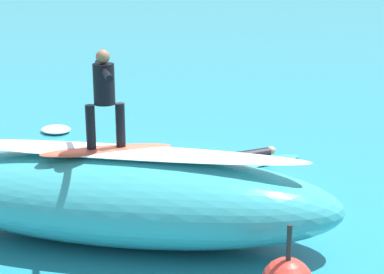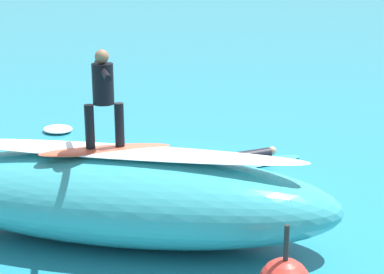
{
  "view_description": "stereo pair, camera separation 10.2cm",
  "coord_description": "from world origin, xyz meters",
  "views": [
    {
      "loc": [
        -5.24,
        10.08,
        4.36
      ],
      "look_at": [
        -1.14,
        -0.2,
        1.14
      ],
      "focal_mm": 58.98,
      "sensor_mm": 36.0,
      "label": 1
    },
    {
      "loc": [
        -5.33,
        10.05,
        4.36
      ],
      "look_at": [
        -1.14,
        -0.2,
        1.14
      ],
      "focal_mm": 58.98,
      "sensor_mm": 36.0,
      "label": 2
    }
  ],
  "objects": [
    {
      "name": "ground_plane",
      "position": [
        0.0,
        0.0,
        0.0
      ],
      "size": [
        120.0,
        120.0,
        0.0
      ],
      "primitive_type": "plane",
      "color": "teal"
    },
    {
      "name": "foam_patch_far",
      "position": [
        -2.49,
        -1.03,
        0.05
      ],
      "size": [
        1.34,
        1.34,
        0.09
      ],
      "primitive_type": "ellipsoid",
      "rotation": [
        0.0,
        0.0,
        0.66
      ],
      "color": "white",
      "rests_on": "ground_plane"
    },
    {
      "name": "surfboard_riding",
      "position": [
        -0.59,
        1.98,
        1.46
      ],
      "size": [
        1.91,
        1.58,
        0.1
      ],
      "primitive_type": "ellipsoid",
      "rotation": [
        0.0,
        0.0,
        0.63
      ],
      "color": "#E0563D",
      "rests_on": "wave_crest"
    },
    {
      "name": "foam_patch_mid",
      "position": [
        3.7,
        -2.97,
        0.07
      ],
      "size": [
        1.07,
        1.04,
        0.15
      ],
      "primitive_type": "ellipsoid",
      "rotation": [
        0.0,
        0.0,
        2.6
      ],
      "color": "white",
      "rests_on": "ground_plane"
    },
    {
      "name": "wave_crest",
      "position": [
        -0.79,
        1.94,
        0.7
      ],
      "size": [
        7.16,
        3.38,
        1.41
      ],
      "primitive_type": "ellipsoid",
      "rotation": [
        0.0,
        0.0,
        0.19
      ],
      "color": "teal",
      "rests_on": "ground_plane"
    },
    {
      "name": "wave_foam_lip",
      "position": [
        -0.79,
        1.94,
        1.45
      ],
      "size": [
        5.89,
        1.82,
        0.08
      ],
      "primitive_type": "ellipsoid",
      "rotation": [
        0.0,
        0.0,
        0.19
      ],
      "color": "white",
      "rests_on": "wave_crest"
    },
    {
      "name": "surfer_riding",
      "position": [
        -0.59,
        1.98,
        2.38
      ],
      "size": [
        0.92,
        1.2,
        1.5
      ],
      "rotation": [
        0.0,
        0.0,
        0.63
      ],
      "color": "black",
      "rests_on": "surfboard_riding"
    },
    {
      "name": "surfboard_paddling",
      "position": [
        -1.69,
        -2.38,
        0.03
      ],
      "size": [
        1.98,
        2.1,
        0.06
      ],
      "primitive_type": "ellipsoid",
      "rotation": [
        0.0,
        0.0,
        -2.31
      ],
      "color": "#33B2D1",
      "rests_on": "ground_plane"
    },
    {
      "name": "surfer_paddling",
      "position": [
        -1.61,
        -2.29,
        0.18
      ],
      "size": [
        1.17,
        1.26,
        0.28
      ],
      "rotation": [
        0.0,
        0.0,
        -2.31
      ],
      "color": "black",
      "rests_on": "surfboard_paddling"
    }
  ]
}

